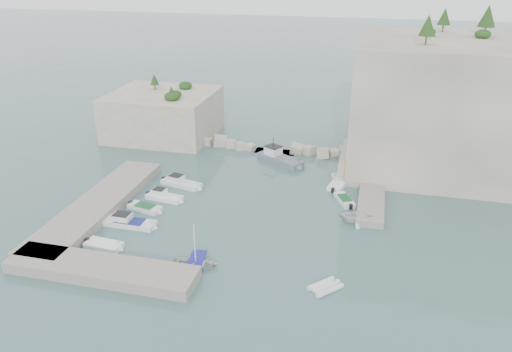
% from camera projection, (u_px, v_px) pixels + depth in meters
% --- Properties ---
extents(ground, '(400.00, 400.00, 0.00)m').
position_uv_depth(ground, '(243.00, 222.00, 54.70)').
color(ground, '#466869').
rests_on(ground, ground).
extents(cliff_east, '(26.00, 22.00, 17.00)m').
position_uv_depth(cliff_east, '(453.00, 105.00, 66.62)').
color(cliff_east, beige).
rests_on(cliff_east, ground).
extents(cliff_terrace, '(8.00, 10.00, 2.50)m').
position_uv_depth(cliff_terrace, '(371.00, 162.00, 67.32)').
color(cliff_terrace, beige).
rests_on(cliff_terrace, ground).
extents(outcrop_west, '(16.00, 14.00, 7.00)m').
position_uv_depth(outcrop_west, '(163.00, 114.00, 79.83)').
color(outcrop_west, beige).
rests_on(outcrop_west, ground).
extents(quay_west, '(5.00, 24.00, 1.10)m').
position_uv_depth(quay_west, '(98.00, 205.00, 57.30)').
color(quay_west, '#9E9689').
rests_on(quay_west, ground).
extents(quay_south, '(18.00, 4.00, 1.10)m').
position_uv_depth(quay_south, '(102.00, 270.00, 45.57)').
color(quay_south, '#9E9689').
rests_on(quay_south, ground).
extents(ledge_east, '(3.00, 16.00, 0.80)m').
position_uv_depth(ledge_east, '(372.00, 193.00, 60.45)').
color(ledge_east, '#9E9689').
rests_on(ledge_east, ground).
extents(breakwater, '(28.00, 3.00, 1.40)m').
position_uv_depth(breakwater, '(275.00, 147.00, 74.15)').
color(breakwater, beige).
rests_on(breakwater, ground).
extents(motorboat_a, '(6.16, 3.10, 1.40)m').
position_uv_depth(motorboat_a, '(182.00, 186.00, 63.44)').
color(motorboat_a, silver).
rests_on(motorboat_a, ground).
extents(motorboat_b, '(5.06, 2.23, 1.40)m').
position_uv_depth(motorboat_b, '(165.00, 199.00, 59.87)').
color(motorboat_b, white).
rests_on(motorboat_b, ground).
extents(motorboat_c, '(4.67, 2.52, 0.70)m').
position_uv_depth(motorboat_c, '(145.00, 210.00, 57.40)').
color(motorboat_c, silver).
rests_on(motorboat_c, ground).
extents(motorboat_d, '(6.36, 1.95, 1.40)m').
position_uv_depth(motorboat_d, '(130.00, 225.00, 54.13)').
color(motorboat_d, white).
rests_on(motorboat_d, ground).
extents(motorboat_e, '(4.30, 2.09, 0.70)m').
position_uv_depth(motorboat_e, '(104.00, 247.00, 50.04)').
color(motorboat_e, white).
rests_on(motorboat_e, ground).
extents(rowboat, '(4.56, 3.51, 0.87)m').
position_uv_depth(rowboat, '(196.00, 266.00, 47.09)').
color(rowboat, white).
rests_on(rowboat, ground).
extents(inflatable_dinghy, '(3.29, 3.35, 0.44)m').
position_uv_depth(inflatable_dinghy, '(325.00, 289.00, 43.87)').
color(inflatable_dinghy, silver).
rests_on(inflatable_dinghy, ground).
extents(tender_east_a, '(4.09, 3.67, 1.94)m').
position_uv_depth(tender_east_a, '(355.00, 222.00, 54.82)').
color(tender_east_a, white).
rests_on(tender_east_a, ground).
extents(tender_east_b, '(3.03, 4.22, 0.70)m').
position_uv_depth(tender_east_b, '(344.00, 202.00, 59.22)').
color(tender_east_b, white).
rests_on(tender_east_b, ground).
extents(tender_east_c, '(2.80, 5.54, 0.70)m').
position_uv_depth(tender_east_c, '(339.00, 185.00, 63.60)').
color(tender_east_c, white).
rests_on(tender_east_c, ground).
extents(tender_east_d, '(4.16, 2.16, 1.53)m').
position_uv_depth(tender_east_d, '(345.00, 182.00, 64.31)').
color(tender_east_d, white).
rests_on(tender_east_d, ground).
extents(work_boat, '(7.79, 5.94, 2.20)m').
position_uv_depth(work_boat, '(280.00, 162.00, 70.52)').
color(work_boat, slate).
rests_on(work_boat, ground).
extents(rowboat_mast, '(0.10, 0.10, 4.20)m').
position_uv_depth(rowboat_mast, '(195.00, 243.00, 46.06)').
color(rowboat_mast, white).
rests_on(rowboat_mast, rowboat).
extents(vegetation, '(53.48, 13.88, 13.40)m').
position_uv_depth(vegetation, '(422.00, 30.00, 65.16)').
color(vegetation, '#1E4219').
rests_on(vegetation, ground).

